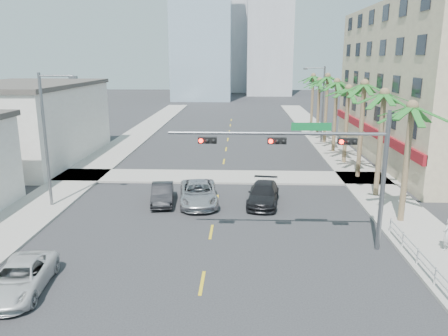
# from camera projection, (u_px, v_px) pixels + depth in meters

# --- Properties ---
(sidewalk_right) EXTENTS (4.00, 120.00, 0.15)m
(sidewalk_right) POSITION_uv_depth(u_px,v_px,m) (370.00, 185.00, 34.73)
(sidewalk_right) COLOR gray
(sidewalk_right) RESTS_ON ground
(sidewalk_left) EXTENTS (4.00, 120.00, 0.15)m
(sidewalk_left) POSITION_uv_depth(u_px,v_px,m) (73.00, 182.00, 35.68)
(sidewalk_left) COLOR gray
(sidewalk_left) RESTS_ON ground
(sidewalk_cross) EXTENTS (80.00, 4.00, 0.15)m
(sidewalk_cross) POSITION_uv_depth(u_px,v_px,m) (221.00, 177.00, 37.14)
(sidewalk_cross) COLOR gray
(sidewalk_cross) RESTS_ON ground
(building_left_far) EXTENTS (11.00, 18.00, 7.20)m
(building_left_far) POSITION_uv_depth(u_px,v_px,m) (26.00, 124.00, 42.87)
(building_left_far) COLOR beige
(building_left_far) RESTS_ON ground
(tower_far_center) EXTENTS (16.00, 16.00, 42.00)m
(tower_far_center) POSITION_uv_depth(u_px,v_px,m) (227.00, 21.00, 131.96)
(tower_far_center) COLOR #ADADB2
(tower_far_center) RESTS_ON ground
(traffic_signal_mast) EXTENTS (11.12, 0.54, 7.20)m
(traffic_signal_mast) POSITION_uv_depth(u_px,v_px,m) (322.00, 156.00, 22.08)
(traffic_signal_mast) COLOR slate
(traffic_signal_mast) RESTS_ON ground
(palm_tree_0) EXTENTS (4.80, 4.80, 7.80)m
(palm_tree_0) POSITION_uv_depth(u_px,v_px,m) (412.00, 108.00, 25.28)
(palm_tree_0) COLOR brown
(palm_tree_0) RESTS_ON ground
(palm_tree_1) EXTENTS (4.80, 4.80, 8.16)m
(palm_tree_1) POSITION_uv_depth(u_px,v_px,m) (384.00, 95.00, 30.23)
(palm_tree_1) COLOR brown
(palm_tree_1) RESTS_ON ground
(palm_tree_2) EXTENTS (4.80, 4.80, 8.52)m
(palm_tree_2) POSITION_uv_depth(u_px,v_px,m) (364.00, 85.00, 35.19)
(palm_tree_2) COLOR brown
(palm_tree_2) RESTS_ON ground
(palm_tree_3) EXTENTS (4.80, 4.80, 7.80)m
(palm_tree_3) POSITION_uv_depth(u_px,v_px,m) (349.00, 89.00, 40.40)
(palm_tree_3) COLOR brown
(palm_tree_3) RESTS_ON ground
(palm_tree_4) EXTENTS (4.80, 4.80, 8.16)m
(palm_tree_4) POSITION_uv_depth(u_px,v_px,m) (337.00, 83.00, 45.35)
(palm_tree_4) COLOR brown
(palm_tree_4) RESTS_ON ground
(palm_tree_5) EXTENTS (4.80, 4.80, 8.52)m
(palm_tree_5) POSITION_uv_depth(u_px,v_px,m) (328.00, 77.00, 50.30)
(palm_tree_5) COLOR brown
(palm_tree_5) RESTS_ON ground
(palm_tree_6) EXTENTS (4.80, 4.80, 7.80)m
(palm_tree_6) POSITION_uv_depth(u_px,v_px,m) (320.00, 81.00, 55.51)
(palm_tree_6) COLOR brown
(palm_tree_6) RESTS_ON ground
(palm_tree_7) EXTENTS (4.80, 4.80, 8.16)m
(palm_tree_7) POSITION_uv_depth(u_px,v_px,m) (313.00, 76.00, 60.47)
(palm_tree_7) COLOR brown
(palm_tree_7) RESTS_ON ground
(streetlight_left) EXTENTS (2.55, 0.25, 9.00)m
(streetlight_left) POSITION_uv_depth(u_px,v_px,m) (48.00, 134.00, 28.61)
(streetlight_left) COLOR slate
(streetlight_left) RESTS_ON ground
(streetlight_right) EXTENTS (2.55, 0.25, 9.00)m
(streetlight_right) POSITION_uv_depth(u_px,v_px,m) (321.00, 101.00, 50.99)
(streetlight_right) COLOR slate
(streetlight_right) RESTS_ON ground
(guardrail) EXTENTS (0.08, 8.08, 1.00)m
(guardrail) POSITION_uv_depth(u_px,v_px,m) (418.00, 254.00, 21.08)
(guardrail) COLOR silver
(guardrail) RESTS_ON ground
(car_parked_far) EXTENTS (2.65, 4.92, 1.31)m
(car_parked_far) POSITION_uv_depth(u_px,v_px,m) (20.00, 278.00, 18.83)
(car_parked_far) COLOR silver
(car_parked_far) RESTS_ON ground
(car_lane_left) EXTENTS (2.02, 4.35, 1.38)m
(car_lane_left) POSITION_uv_depth(u_px,v_px,m) (162.00, 194.00, 30.44)
(car_lane_left) COLOR black
(car_lane_left) RESTS_ON ground
(car_lane_center) EXTENTS (3.20, 5.77, 1.53)m
(car_lane_center) POSITION_uv_depth(u_px,v_px,m) (198.00, 193.00, 30.34)
(car_lane_center) COLOR #B3B3B8
(car_lane_center) RESTS_ON ground
(car_lane_right) EXTENTS (2.62, 5.19, 1.45)m
(car_lane_right) POSITION_uv_depth(u_px,v_px,m) (263.00, 194.00, 30.28)
(car_lane_right) COLOR black
(car_lane_right) RESTS_ON ground
(pedestrian) EXTENTS (0.77, 0.72, 1.76)m
(pedestrian) POSITION_uv_depth(u_px,v_px,m) (448.00, 234.00, 22.56)
(pedestrian) COLOR silver
(pedestrian) RESTS_ON sidewalk_right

